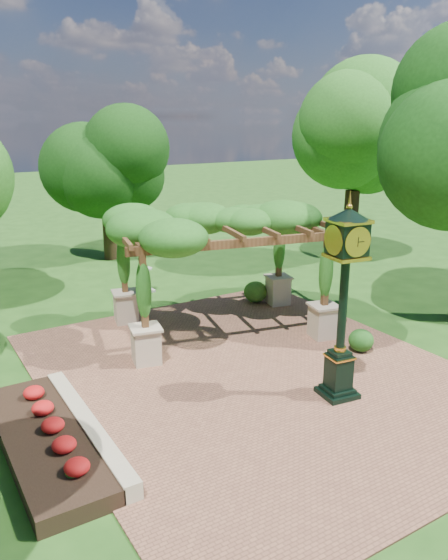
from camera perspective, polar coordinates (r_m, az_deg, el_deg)
ground at (r=13.74m, az=5.59°, el=-11.41°), size 120.00×120.00×0.00m
brick_plaza at (r=14.44m, az=3.17°, el=-9.79°), size 10.00×12.00×0.04m
border_wall at (r=12.19m, az=-14.06°, el=-14.73°), size 0.35×5.00×0.40m
flower_bed at (r=12.02m, az=-18.28°, el=-15.70°), size 1.50×5.00×0.36m
pedestal_clock at (r=12.62m, az=12.45°, el=-0.72°), size 1.02×1.02×4.62m
pergola at (r=16.35m, az=-0.33°, el=5.35°), size 6.96×5.16×3.95m
sundial at (r=21.09m, az=-8.14°, el=-0.13°), size 0.53×0.53×0.94m
shrub_front at (r=16.07m, az=14.12°, el=-6.13°), size 0.92×0.92×0.64m
shrub_mid at (r=18.12m, az=11.52°, el=-3.21°), size 0.91×0.91×0.70m
shrub_back at (r=19.63m, az=3.31°, el=-1.24°), size 1.02×1.02×0.76m
tree_north at (r=25.66m, az=-12.34°, el=12.51°), size 3.88×3.88×6.92m
tree_east_far at (r=25.26m, az=13.69°, el=14.83°), size 4.45×4.45×8.48m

